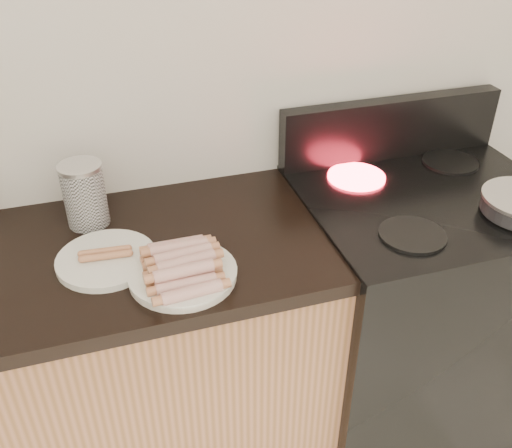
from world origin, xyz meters
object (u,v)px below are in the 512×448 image
object	(u,v)px
main_plate	(183,275)
canister	(85,194)
stove	(410,311)
side_plate	(106,259)

from	to	relation	value
main_plate	canister	bearing A→B (deg)	121.90
stove	side_plate	distance (m)	1.06
main_plate	canister	world-z (taller)	canister
side_plate	stove	bearing A→B (deg)	1.67
main_plate	side_plate	xyz separation A→B (m)	(-0.17, 0.12, 0.00)
stove	main_plate	size ratio (longest dim) A/B	3.48
canister	side_plate	bearing A→B (deg)	-81.76
main_plate	side_plate	bearing A→B (deg)	144.85
main_plate	canister	xyz separation A→B (m)	(-0.20, 0.32, 0.08)
stove	side_plate	xyz separation A→B (m)	(-0.96, -0.03, 0.45)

